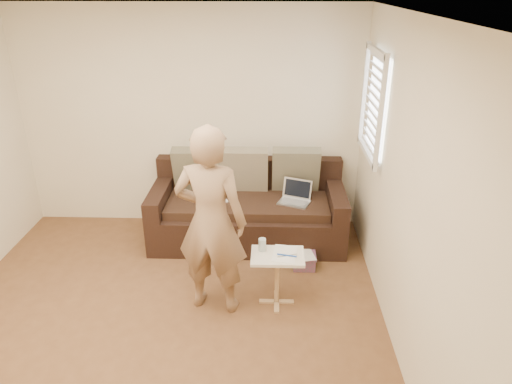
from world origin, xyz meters
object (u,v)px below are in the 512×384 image
(laptop_silver, at_px, (294,203))
(laptop_white, at_px, (211,201))
(side_table, at_px, (277,279))
(drinking_glass, at_px, (262,245))
(person, at_px, (211,222))
(sofa, at_px, (248,206))
(striped_box, at_px, (304,260))

(laptop_silver, distance_m, laptop_white, 0.94)
(side_table, xyz_separation_m, drinking_glass, (-0.14, 0.07, 0.33))
(person, bearing_deg, laptop_white, -71.50)
(person, height_order, drinking_glass, person)
(sofa, relative_size, side_table, 4.14)
(person, bearing_deg, sofa, -90.90)
(laptop_white, relative_size, side_table, 0.64)
(laptop_silver, bearing_deg, striped_box, -57.35)
(sofa, distance_m, laptop_white, 0.43)
(laptop_white, height_order, side_table, laptop_white)
(sofa, relative_size, striped_box, 8.79)
(laptop_white, bearing_deg, laptop_silver, -28.38)
(laptop_silver, distance_m, drinking_glass, 1.09)
(side_table, distance_m, drinking_glass, 0.36)
(drinking_glass, bearing_deg, side_table, -27.23)
(sofa, xyz_separation_m, laptop_silver, (0.52, -0.09, 0.10))
(sofa, relative_size, person, 1.24)
(sofa, bearing_deg, laptop_silver, -9.68)
(laptop_silver, relative_size, laptop_white, 0.98)
(side_table, height_order, striped_box, side_table)
(laptop_white, height_order, drinking_glass, drinking_glass)
(sofa, height_order, person, person)
(sofa, xyz_separation_m, side_table, (0.33, -1.20, -0.16))
(sofa, xyz_separation_m, striped_box, (0.63, -0.58, -0.35))
(laptop_white, bearing_deg, side_table, -83.35)
(striped_box, bearing_deg, laptop_white, 153.88)
(laptop_silver, height_order, laptop_white, laptop_white)
(striped_box, bearing_deg, side_table, -115.14)
(person, xyz_separation_m, striped_box, (0.88, 0.68, -0.81))
(laptop_white, xyz_separation_m, striped_box, (1.04, -0.51, -0.44))
(drinking_glass, bearing_deg, laptop_white, 119.76)
(laptop_silver, bearing_deg, laptop_white, -160.78)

